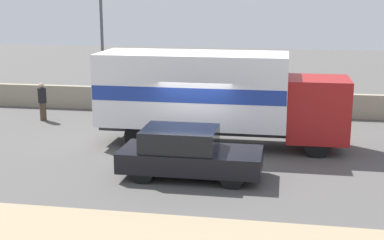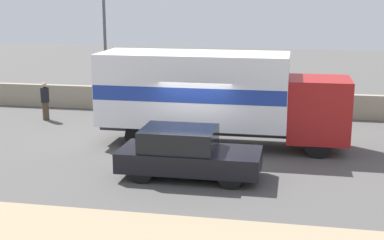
{
  "view_description": "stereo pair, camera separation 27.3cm",
  "coord_description": "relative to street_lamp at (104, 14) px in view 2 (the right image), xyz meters",
  "views": [
    {
      "loc": [
        2.97,
        -16.46,
        5.34
      ],
      "look_at": [
        -0.0,
        0.45,
        1.34
      ],
      "focal_mm": 50.0,
      "sensor_mm": 36.0,
      "label": 1
    },
    {
      "loc": [
        3.24,
        -16.41,
        5.34
      ],
      "look_at": [
        -0.0,
        0.45,
        1.34
      ],
      "focal_mm": 50.0,
      "sensor_mm": 36.0,
      "label": 2
    }
  ],
  "objects": [
    {
      "name": "ground_plane",
      "position": [
        5.47,
        -7.42,
        -4.54
      ],
      "size": [
        80.0,
        80.0,
        0.0
      ],
      "primitive_type": "plane",
      "color": "#514F4C"
    },
    {
      "name": "stone_wall_backdrop",
      "position": [
        5.47,
        0.31,
        -3.99
      ],
      "size": [
        60.0,
        0.35,
        1.09
      ],
      "color": "gray",
      "rests_on": "ground_plane"
    },
    {
      "name": "street_lamp",
      "position": [
        0.0,
        0.0,
        0.0
      ],
      "size": [
        0.56,
        0.28,
        7.95
      ],
      "color": "#4C4C51",
      "rests_on": "ground_plane"
    },
    {
      "name": "box_truck",
      "position": [
        5.84,
        -5.14,
        -2.63
      ],
      "size": [
        8.85,
        2.59,
        3.37
      ],
      "color": "maroon",
      "rests_on": "ground_plane"
    },
    {
      "name": "car_hatchback",
      "position": [
        5.65,
        -8.79,
        -3.79
      ],
      "size": [
        4.23,
        1.81,
        1.5
      ],
      "color": "black",
      "rests_on": "ground_plane"
    },
    {
      "name": "pedestrian",
      "position": [
        -1.96,
        -2.48,
        -3.67
      ],
      "size": [
        0.36,
        0.36,
        1.67
      ],
      "color": "#473828",
      "rests_on": "ground_plane"
    }
  ]
}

